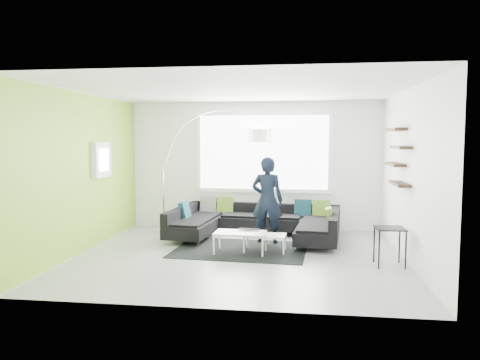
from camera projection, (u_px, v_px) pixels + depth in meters
name	position (u px, v px, depth m)	size (l,w,h in m)	color
ground	(239.00, 256.00, 7.95)	(5.50, 5.50, 0.00)	gray
room_shell	(243.00, 149.00, 7.99)	(5.54, 5.04, 2.82)	white
sectional_sofa	(256.00, 224.00, 9.30)	(3.42, 2.31, 0.70)	black
rug	(240.00, 250.00, 8.40)	(2.33, 1.70, 0.01)	black
coffee_table	(253.00, 242.00, 8.18)	(1.14, 0.66, 0.37)	white
arc_lamp	(163.00, 170.00, 10.02)	(2.47, 1.12, 2.63)	silver
side_table	(389.00, 247.00, 7.32)	(0.44, 0.44, 0.61)	black
person	(267.00, 200.00, 8.91)	(0.64, 0.45, 1.65)	black
laptop	(248.00, 230.00, 8.22)	(0.39, 0.27, 0.03)	black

